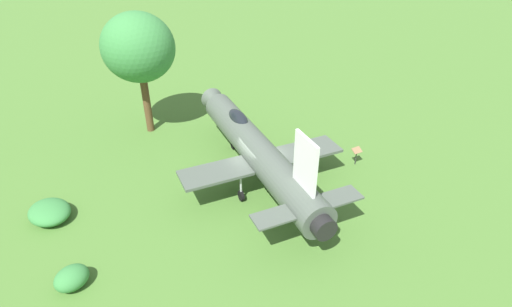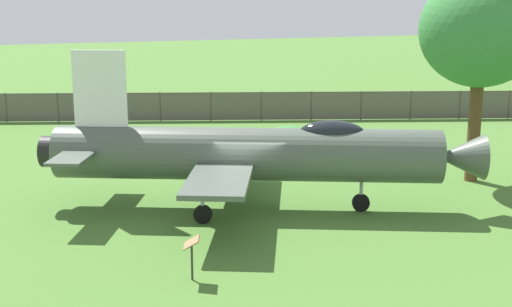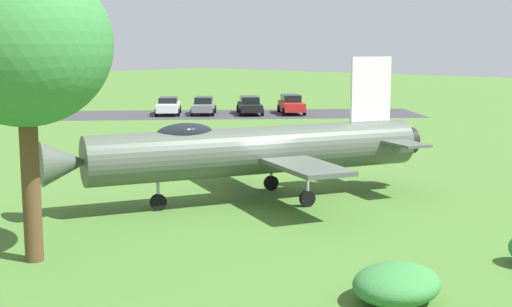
{
  "view_description": "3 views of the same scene",
  "coord_description": "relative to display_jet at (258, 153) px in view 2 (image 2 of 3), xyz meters",
  "views": [
    {
      "loc": [
        -15.11,
        -11.92,
        13.9
      ],
      "look_at": [
        -0.14,
        0.04,
        1.89
      ],
      "focal_mm": 28.53,
      "sensor_mm": 36.0,
      "label": 1
    },
    {
      "loc": [
        20.63,
        -8.65,
        6.98
      ],
      "look_at": [
        -1.34,
        0.93,
        1.61
      ],
      "focal_mm": 47.6,
      "sensor_mm": 36.0,
      "label": 2
    },
    {
      "loc": [
        -16.74,
        20.38,
        5.99
      ],
      "look_at": [
        -0.05,
        0.16,
        1.85
      ],
      "focal_mm": 49.66,
      "sensor_mm": 36.0,
      "label": 3
    }
  ],
  "objects": [
    {
      "name": "ground_plane",
      "position": [
        -0.17,
        -0.34,
        -1.98
      ],
      "size": [
        200.0,
        200.0,
        0.0
      ],
      "primitive_type": "plane",
      "color": "#47722D"
    },
    {
      "name": "display_jet",
      "position": [
        0.0,
        0.0,
        0.0
      ],
      "size": [
        9.4,
        13.96,
        5.42
      ],
      "rotation": [
        0.0,
        0.0,
        1.1
      ],
      "color": "#4C564C",
      "rests_on": "ground_plane"
    },
    {
      "name": "shade_tree",
      "position": [
        -0.15,
        9.37,
        3.93
      ],
      "size": [
        4.59,
        4.75,
        8.16
      ],
      "color": "brown",
      "rests_on": "ground_plane"
    },
    {
      "name": "perimeter_fence",
      "position": [
        -16.85,
        5.98,
        -1.06
      ],
      "size": [
        14.27,
        36.64,
        1.74
      ],
      "rotation": [
        0.0,
        0.0,
        10.63
      ],
      "color": "#4C4238",
      "rests_on": "ground_plane"
    },
    {
      "name": "shrub_near_fence",
      "position": [
        -11.02,
        1.02,
        -1.52
      ],
      "size": [
        1.45,
        1.25,
        0.92
      ],
      "color": "#387F3D",
      "rests_on": "ground_plane"
    },
    {
      "name": "shrub_by_tree",
      "position": [
        -9.42,
        5.84,
        -1.54
      ],
      "size": [
        1.94,
        2.31,
        0.89
      ],
      "color": "#387F3D",
      "rests_on": "ground_plane"
    },
    {
      "name": "info_plaque",
      "position": [
        4.88,
        -3.98,
        -1.13
      ],
      "size": [
        0.71,
        0.59,
        1.14
      ],
      "color": "#333333",
      "rests_on": "ground_plane"
    }
  ]
}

